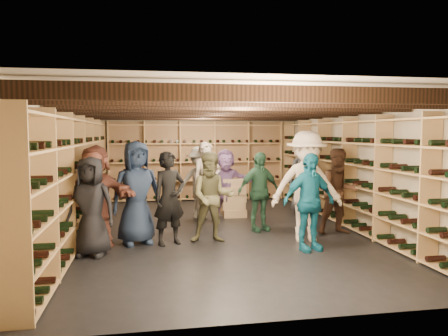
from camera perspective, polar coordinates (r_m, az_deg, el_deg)
ground at (r=8.32m, az=-0.47°, el=-8.21°), size 8.00×8.00×0.00m
walls at (r=8.14m, az=-0.48°, el=0.06°), size 5.52×8.02×2.40m
ceiling at (r=8.13m, az=-0.48°, el=8.53°), size 5.50×8.00×0.01m
ceiling_joists at (r=8.12m, az=-0.48°, el=7.54°), size 5.40×7.12×0.18m
wine_rack_left at (r=8.13m, az=-18.65°, el=-1.07°), size 0.32×7.50×2.15m
wine_rack_right at (r=8.94m, az=16.01°, el=-0.51°), size 0.32×7.50×2.15m
wine_rack_back at (r=11.93m, az=-3.51°, el=0.92°), size 4.70×0.30×2.15m
crate_stack_left at (r=9.59m, az=1.30°, el=-3.90°), size 0.52×0.36×0.85m
crate_stack_right at (r=10.15m, az=1.03°, el=-4.88°), size 0.52×0.37×0.34m
crate_loose at (r=10.75m, az=-0.89°, el=-4.80°), size 0.58×0.47×0.17m
person_0 at (r=6.83m, az=-16.98°, el=-4.83°), size 0.83×0.65×1.50m
person_1 at (r=7.25m, az=-7.15°, el=-3.96°), size 0.66×0.57×1.54m
person_2 at (r=7.36m, az=-1.55°, el=-3.85°), size 0.81×0.66×1.53m
person_3 at (r=7.55m, az=10.73°, el=-2.36°), size 1.28×0.82×1.88m
person_4 at (r=6.97m, az=11.03°, el=-4.37°), size 0.96×0.56×1.54m
person_5 at (r=7.38m, az=-16.46°, el=-3.50°), size 1.61×1.07×1.66m
person_6 at (r=7.37m, az=-11.34°, el=-3.18°), size 0.96×0.76×1.72m
person_7 at (r=8.89m, az=-2.24°, el=-1.94°), size 0.66×0.48×1.66m
person_8 at (r=8.22m, az=14.85°, el=-2.98°), size 0.77×0.61×1.56m
person_9 at (r=9.43m, az=-3.14°, el=-1.91°), size 1.02×0.61×1.55m
person_10 at (r=8.23m, az=4.59°, el=-3.09°), size 0.94×0.58×1.49m
person_11 at (r=9.51m, az=0.20°, el=-2.01°), size 1.39×0.46×1.49m
person_12 at (r=9.98m, az=10.61°, el=-1.04°), size 0.86×0.57×1.75m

